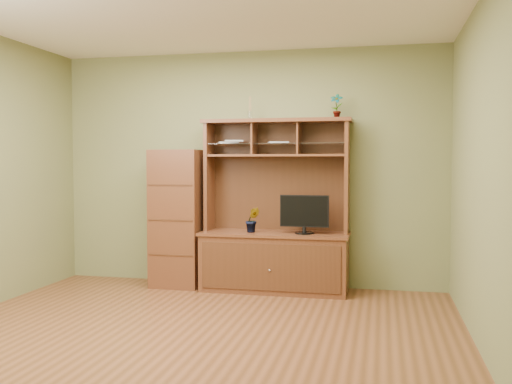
% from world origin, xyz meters
% --- Properties ---
extents(room, '(4.54, 4.04, 2.74)m').
position_xyz_m(room, '(0.00, 0.00, 1.35)').
color(room, '#583219').
rests_on(room, ground).
extents(media_hutch, '(1.66, 0.61, 1.90)m').
position_xyz_m(media_hutch, '(0.37, 1.73, 0.52)').
color(media_hutch, '#4C2715').
rests_on(media_hutch, room).
extents(monitor, '(0.53, 0.20, 0.42)m').
position_xyz_m(monitor, '(0.71, 1.65, 0.87)').
color(monitor, black).
rests_on(monitor, media_hutch).
extents(orchid_plant, '(0.18, 0.16, 0.28)m').
position_xyz_m(orchid_plant, '(0.13, 1.65, 0.79)').
color(orchid_plant, '#375A1E').
rests_on(orchid_plant, media_hutch).
extents(top_plant, '(0.16, 0.12, 0.27)m').
position_xyz_m(top_plant, '(1.03, 1.80, 2.03)').
color(top_plant, '#3C6924').
rests_on(top_plant, media_hutch).
extents(reed_diffuser, '(0.05, 0.05, 0.26)m').
position_xyz_m(reed_diffuser, '(0.07, 1.80, 2.00)').
color(reed_diffuser, silver).
rests_on(reed_diffuser, media_hutch).
extents(magazines, '(0.84, 0.24, 0.04)m').
position_xyz_m(magazines, '(0.02, 1.80, 1.65)').
color(magazines, '#AFAFB4').
rests_on(magazines, media_hutch).
extents(side_cabinet, '(0.56, 0.51, 1.56)m').
position_xyz_m(side_cabinet, '(-0.76, 1.73, 0.78)').
color(side_cabinet, '#4C2715').
rests_on(side_cabinet, room).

